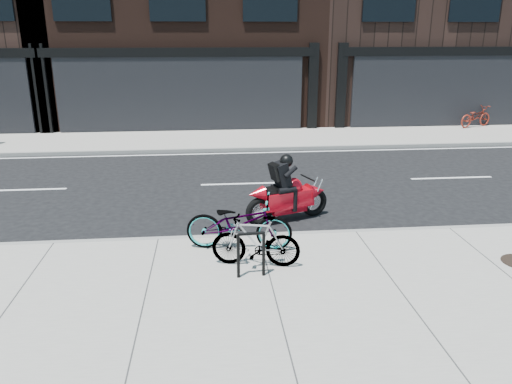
{
  "coord_description": "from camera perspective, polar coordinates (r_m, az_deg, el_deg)",
  "views": [
    {
      "loc": [
        -0.95,
        -11.21,
        4.04
      ],
      "look_at": [
        -0.02,
        -1.54,
        0.9
      ],
      "focal_mm": 35.0,
      "sensor_mm": 36.0,
      "label": 1
    }
  ],
  "objects": [
    {
      "name": "bicycle_front",
      "position": [
        9.27,
        -1.96,
        -3.55
      ],
      "size": [
        2.07,
        1.04,
        1.04
      ],
      "primitive_type": "imported",
      "rotation": [
        0.0,
        0.0,
        1.39
      ],
      "color": "gray",
      "rests_on": "sidewalk_near"
    },
    {
      "name": "bike_rack",
      "position": [
        8.26,
        -0.57,
        -6.71
      ],
      "size": [
        0.48,
        0.09,
        0.8
      ],
      "rotation": [
        0.0,
        0.0,
        0.07
      ],
      "color": "black",
      "rests_on": "sidewalk_near"
    },
    {
      "name": "bicycle_rear",
      "position": [
        8.64,
        -0.03,
        -5.6
      ],
      "size": [
        1.6,
        0.74,
        0.93
      ],
      "primitive_type": "imported",
      "rotation": [
        0.0,
        0.0,
        4.5
      ],
      "color": "gray",
      "rests_on": "sidewalk_near"
    },
    {
      "name": "sidewalk_far",
      "position": [
        19.4,
        -2.6,
        6.06
      ],
      "size": [
        60.0,
        3.5,
        0.13
      ],
      "primitive_type": "cube",
      "color": "gray",
      "rests_on": "ground"
    },
    {
      "name": "ground",
      "position": [
        11.96,
        -0.63,
        -1.84
      ],
      "size": [
        120.0,
        120.0,
        0.0
      ],
      "primitive_type": "plane",
      "color": "black",
      "rests_on": "ground"
    },
    {
      "name": "bicycle_far",
      "position": [
        23.44,
        23.81,
        7.9
      ],
      "size": [
        1.8,
        1.19,
        0.89
      ],
      "primitive_type": "imported",
      "rotation": [
        0.0,
        0.0,
        1.95
      ],
      "color": "maroon",
      "rests_on": "sidewalk_far"
    },
    {
      "name": "sidewalk_near",
      "position": [
        7.43,
        2.76,
        -14.42
      ],
      "size": [
        60.0,
        6.0,
        0.13
      ],
      "primitive_type": "cube",
      "color": "gray",
      "rests_on": "ground"
    },
    {
      "name": "motorcycle",
      "position": [
        11.06,
        4.04,
        -0.14
      ],
      "size": [
        1.97,
        0.96,
        1.53
      ],
      "rotation": [
        0.0,
        0.0,
        0.36
      ],
      "color": "black",
      "rests_on": "ground"
    }
  ]
}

